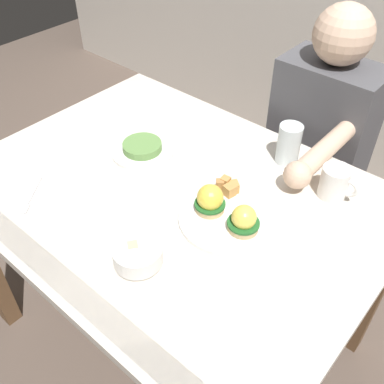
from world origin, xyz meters
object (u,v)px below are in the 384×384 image
(dining_table, at_px, (172,217))
(side_plate, at_px, (142,149))
(water_glass_near, at_px, (288,146))
(coffee_mug, at_px, (335,182))
(eggs_benedict_plate, at_px, (227,212))
(diner_person, at_px, (316,144))
(fruit_bowl, at_px, (138,255))
(fork, at_px, (30,197))

(dining_table, xyz_separation_m, side_plate, (-0.19, 0.08, 0.12))
(dining_table, height_order, water_glass_near, water_glass_near)
(coffee_mug, relative_size, water_glass_near, 0.88)
(water_glass_near, distance_m, side_plate, 0.45)
(eggs_benedict_plate, relative_size, diner_person, 0.24)
(side_plate, bearing_deg, diner_person, 56.53)
(coffee_mug, bearing_deg, fruit_bowl, -114.03)
(water_glass_near, bearing_deg, diner_person, 94.71)
(fruit_bowl, bearing_deg, water_glass_near, 84.93)
(diner_person, bearing_deg, fork, -116.10)
(fork, distance_m, diner_person, 0.99)
(eggs_benedict_plate, relative_size, fruit_bowl, 2.25)
(fruit_bowl, bearing_deg, fork, -174.86)
(diner_person, bearing_deg, dining_table, -104.25)
(coffee_mug, relative_size, fork, 0.82)
(coffee_mug, xyz_separation_m, diner_person, (-0.21, 0.32, -0.14))
(fruit_bowl, bearing_deg, side_plate, 134.39)
(dining_table, distance_m, fork, 0.41)
(fork, bearing_deg, diner_person, 63.90)
(fork, distance_m, water_glass_near, 0.77)
(side_plate, relative_size, diner_person, 0.18)
(fork, bearing_deg, dining_table, 45.35)
(water_glass_near, xyz_separation_m, side_plate, (-0.37, -0.26, -0.04))
(fork, bearing_deg, fruit_bowl, 5.14)
(dining_table, relative_size, eggs_benedict_plate, 4.44)
(dining_table, distance_m, diner_person, 0.62)
(eggs_benedict_plate, distance_m, fork, 0.56)
(dining_table, bearing_deg, water_glass_near, 62.72)
(fork, bearing_deg, eggs_benedict_plate, 32.12)
(dining_table, relative_size, coffee_mug, 10.79)
(fork, relative_size, diner_person, 0.12)
(dining_table, bearing_deg, eggs_benedict_plate, 3.67)
(coffee_mug, distance_m, water_glass_near, 0.19)
(coffee_mug, height_order, diner_person, diner_person)
(eggs_benedict_plate, bearing_deg, diner_person, 93.80)
(eggs_benedict_plate, relative_size, coffee_mug, 2.43)
(dining_table, distance_m, side_plate, 0.24)
(dining_table, relative_size, fruit_bowl, 10.00)
(eggs_benedict_plate, height_order, water_glass_near, water_glass_near)
(diner_person, bearing_deg, fruit_bowl, -92.04)
(water_glass_near, height_order, diner_person, diner_person)
(dining_table, bearing_deg, coffee_mug, 38.25)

